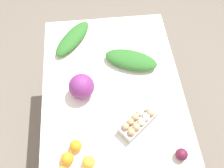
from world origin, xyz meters
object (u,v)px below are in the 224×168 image
orange_2 (67,159)px  orange_3 (89,162)px  cabbage_purple (82,86)px  egg_carton (138,121)px  beet_root (182,154)px  orange_1 (76,146)px  greens_bunch_scallion (73,38)px  greens_bunch_chard (131,60)px

orange_2 → orange_3: 0.12m
cabbage_purple → egg_carton: size_ratio=0.62×
orange_2 → beet_root: bearing=86.1°
orange_1 → orange_2: size_ratio=0.95×
orange_2 → egg_carton: bearing=112.4°
orange_1 → egg_carton: bearing=105.9°
cabbage_purple → beet_root: size_ratio=2.33×
greens_bunch_scallion → orange_2: 0.89m
orange_3 → greens_bunch_scallion: bearing=-175.8°
greens_bunch_chard → beet_root: (0.69, 0.19, -0.00)m
egg_carton → orange_2: (0.18, -0.43, -0.01)m
cabbage_purple → orange_2: bearing=-13.3°
beet_root → greens_bunch_chard: bearing=-164.5°
egg_carton → orange_3: egg_carton is taller
orange_2 → orange_3: (0.03, 0.12, -0.00)m
beet_root → orange_3: size_ratio=0.96×
egg_carton → greens_bunch_scallion: 0.81m
cabbage_purple → beet_root: bearing=48.4°
orange_3 → orange_1: bearing=-145.5°
egg_carton → orange_2: bearing=-16.3°
greens_bunch_scallion → beet_root: (0.93, 0.59, -0.00)m
egg_carton → orange_1: size_ratio=3.72×
egg_carton → orange_1: (0.11, -0.38, -0.01)m
cabbage_purple → beet_root: (0.48, 0.54, -0.05)m
greens_bunch_chard → orange_1: (0.57, -0.40, -0.00)m
cabbage_purple → greens_bunch_chard: cabbage_purple is taller
beet_root → orange_2: bearing=-93.9°
orange_1 → greens_bunch_scallion: bearing=179.9°
cabbage_purple → orange_2: size_ratio=2.19×
cabbage_purple → greens_bunch_chard: size_ratio=0.44×
greens_bunch_chard → orange_3: (0.68, -0.33, -0.00)m
greens_bunch_chard → orange_2: (0.64, -0.45, -0.00)m
beet_root → orange_3: orange_3 is taller
egg_carton → greens_bunch_chard: (-0.47, 0.02, -0.00)m
orange_2 → orange_3: size_ratio=1.03×
orange_1 → orange_2: (0.07, -0.05, 0.00)m
egg_carton → orange_3: 0.37m
greens_bunch_chard → orange_2: bearing=-35.2°
cabbage_purple → beet_root: cabbage_purple is taller
greens_bunch_chard → orange_2: 0.79m
beet_root → orange_1: 0.61m
cabbage_purple → greens_bunch_chard: (-0.21, 0.35, -0.04)m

